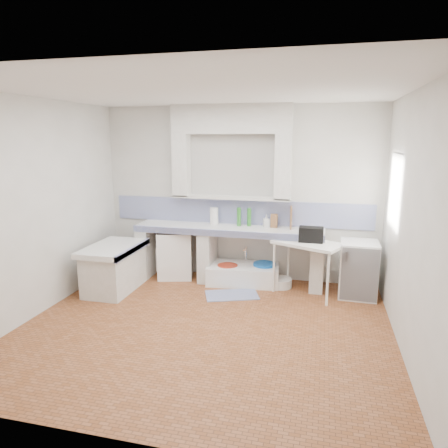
% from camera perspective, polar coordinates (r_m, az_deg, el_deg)
% --- Properties ---
extents(floor, '(4.50, 4.50, 0.00)m').
position_cam_1_polar(floor, '(5.21, -2.70, -14.21)').
color(floor, brown).
rests_on(floor, ground).
extents(ceiling, '(4.50, 4.50, 0.00)m').
position_cam_1_polar(ceiling, '(4.70, -3.05, 18.11)').
color(ceiling, silver).
rests_on(ceiling, ground).
extents(wall_back, '(4.50, 0.00, 4.50)m').
position_cam_1_polar(wall_back, '(6.67, 2.05, 4.26)').
color(wall_back, silver).
rests_on(wall_back, ground).
extents(wall_front, '(4.50, 0.00, 4.50)m').
position_cam_1_polar(wall_front, '(2.95, -14.06, -6.10)').
color(wall_front, silver).
rests_on(wall_front, ground).
extents(wall_left, '(0.00, 4.50, 4.50)m').
position_cam_1_polar(wall_left, '(5.81, -24.68, 2.00)').
color(wall_left, silver).
rests_on(wall_left, ground).
extents(wall_right, '(0.00, 4.50, 4.50)m').
position_cam_1_polar(wall_right, '(4.65, 24.74, -0.25)').
color(wall_right, silver).
rests_on(wall_right, ground).
extents(alcove_mass, '(1.90, 0.25, 0.45)m').
position_cam_1_polar(alcove_mass, '(6.52, 1.01, 14.44)').
color(alcove_mass, silver).
rests_on(alcove_mass, ground).
extents(window_frame, '(0.35, 0.86, 1.06)m').
position_cam_1_polar(window_frame, '(5.82, 24.46, 4.03)').
color(window_frame, '#331B10').
rests_on(window_frame, ground).
extents(lace_valance, '(0.01, 0.84, 0.24)m').
position_cam_1_polar(lace_valance, '(5.76, 23.36, 7.86)').
color(lace_valance, white).
rests_on(lace_valance, ground).
extents(counter_slab, '(3.00, 0.60, 0.08)m').
position_cam_1_polar(counter_slab, '(6.50, 0.61, -0.78)').
color(counter_slab, white).
rests_on(counter_slab, ground).
extents(counter_lip, '(3.00, 0.04, 0.10)m').
position_cam_1_polar(counter_lip, '(6.24, 0.03, -1.33)').
color(counter_lip, navy).
rests_on(counter_lip, ground).
extents(counter_pier_left, '(0.20, 0.55, 0.82)m').
position_cam_1_polar(counter_pier_left, '(7.05, -10.57, -3.73)').
color(counter_pier_left, silver).
rests_on(counter_pier_left, ground).
extents(counter_pier_mid, '(0.20, 0.55, 0.82)m').
position_cam_1_polar(counter_pier_mid, '(6.70, -2.32, -4.37)').
color(counter_pier_mid, silver).
rests_on(counter_pier_mid, ground).
extents(counter_pier_right, '(0.20, 0.55, 0.82)m').
position_cam_1_polar(counter_pier_right, '(6.46, 12.84, -5.31)').
color(counter_pier_right, silver).
rests_on(counter_pier_right, ground).
extents(peninsula_top, '(0.70, 1.10, 0.08)m').
position_cam_1_polar(peninsula_top, '(6.39, -15.23, -3.29)').
color(peninsula_top, white).
rests_on(peninsula_top, ground).
extents(peninsula_base, '(0.60, 1.00, 0.62)m').
position_cam_1_polar(peninsula_base, '(6.49, -15.06, -6.27)').
color(peninsula_base, silver).
rests_on(peninsula_base, ground).
extents(peninsula_lip, '(0.04, 1.10, 0.10)m').
position_cam_1_polar(peninsula_lip, '(6.24, -12.57, -3.52)').
color(peninsula_lip, navy).
rests_on(peninsula_lip, ground).
extents(backsplash, '(4.27, 0.03, 0.40)m').
position_cam_1_polar(backsplash, '(6.70, 2.00, 1.70)').
color(backsplash, navy).
rests_on(backsplash, ground).
extents(stove, '(0.67, 0.66, 0.78)m').
position_cam_1_polar(stove, '(6.88, -6.80, -4.18)').
color(stove, white).
rests_on(stove, ground).
extents(sink, '(1.18, 0.72, 0.27)m').
position_cam_1_polar(sink, '(6.62, 2.68, -7.07)').
color(sink, white).
rests_on(sink, ground).
extents(side_table, '(1.10, 0.89, 0.04)m').
position_cam_1_polar(side_table, '(6.19, 11.47, -6.08)').
color(side_table, white).
rests_on(side_table, ground).
extents(fridge, '(0.55, 0.55, 0.82)m').
position_cam_1_polar(fridge, '(6.31, 18.22, -6.02)').
color(fridge, white).
rests_on(fridge, ground).
extents(bucket_red, '(0.42, 0.42, 0.31)m').
position_cam_1_polar(bucket_red, '(6.58, 0.50, -7.02)').
color(bucket_red, '#BA311B').
rests_on(bucket_red, ground).
extents(bucket_orange, '(0.26, 0.26, 0.23)m').
position_cam_1_polar(bucket_orange, '(6.50, 3.40, -7.62)').
color(bucket_orange, '#DE4B13').
rests_on(bucket_orange, ground).
extents(bucket_blue, '(0.47, 0.47, 0.34)m').
position_cam_1_polar(bucket_blue, '(6.61, 5.64, -6.86)').
color(bucket_blue, blue).
rests_on(bucket_blue, ground).
extents(basin_white, '(0.41, 0.41, 0.14)m').
position_cam_1_polar(basin_white, '(6.52, 7.88, -8.11)').
color(basin_white, white).
rests_on(basin_white, ground).
extents(water_bottle_a, '(0.10, 0.10, 0.30)m').
position_cam_1_polar(water_bottle_a, '(6.81, 0.90, -6.39)').
color(water_bottle_a, silver).
rests_on(water_bottle_a, ground).
extents(water_bottle_b, '(0.08, 0.08, 0.28)m').
position_cam_1_polar(water_bottle_b, '(6.79, 3.10, -6.57)').
color(water_bottle_b, silver).
rests_on(water_bottle_b, ground).
extents(black_bag, '(0.35, 0.20, 0.22)m').
position_cam_1_polar(black_bag, '(6.08, 12.06, -1.44)').
color(black_bag, black).
rests_on(black_bag, side_table).
extents(green_bottle_a, '(0.08, 0.08, 0.30)m').
position_cam_1_polar(green_bottle_a, '(6.56, 2.10, 1.01)').
color(green_bottle_a, '#287423').
rests_on(green_bottle_a, counter_slab).
extents(green_bottle_b, '(0.07, 0.07, 0.29)m').
position_cam_1_polar(green_bottle_b, '(6.55, 3.53, 0.96)').
color(green_bottle_b, '#287423').
rests_on(green_bottle_b, counter_slab).
extents(knife_block, '(0.11, 0.09, 0.21)m').
position_cam_1_polar(knife_block, '(6.50, 7.00, 0.45)').
color(knife_block, brown).
rests_on(knife_block, counter_slab).
extents(cutting_board, '(0.05, 0.25, 0.34)m').
position_cam_1_polar(cutting_board, '(6.46, 9.32, 0.90)').
color(cutting_board, brown).
rests_on(cutting_board, counter_slab).
extents(paper_towel, '(0.17, 0.17, 0.28)m').
position_cam_1_polar(paper_towel, '(6.67, -1.39, 1.11)').
color(paper_towel, white).
rests_on(paper_towel, counter_slab).
extents(soap_bottle, '(0.12, 0.12, 0.20)m').
position_cam_1_polar(soap_bottle, '(6.51, 5.93, 0.45)').
color(soap_bottle, white).
rests_on(soap_bottle, counter_slab).
extents(rug, '(0.87, 0.68, 0.01)m').
position_cam_1_polar(rug, '(6.15, 1.09, -9.87)').
color(rug, '#37448C').
rests_on(rug, ground).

